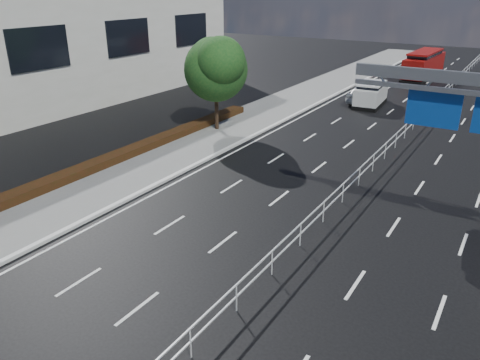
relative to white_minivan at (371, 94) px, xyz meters
The scene contains 10 objects.
ground 31.60m from the white_minivan, 81.01° to the right, with size 160.00×160.00×0.00m, color black.
kerb_near 31.47m from the white_minivan, 97.42° to the right, with size 0.25×140.00×0.15m, color silver.
median_fence 10.01m from the white_minivan, 60.42° to the right, with size 0.05×85.00×1.02m.
hedge_near 27.51m from the white_minivan, 107.71° to the right, with size 1.00×36.00×0.44m, color black.
near_building 28.61m from the white_minivan, 152.23° to the right, with size 12.00×38.00×10.00m, color beige.
near_tree_back 15.40m from the white_minivan, 117.90° to the right, with size 4.84×4.51×6.69m.
white_minivan is the anchor object (origin of this frame).
red_bus 16.33m from the white_minivan, 86.74° to the left, with size 2.76×9.90×2.93m.
near_car_silver 1.06m from the white_minivan, 127.10° to the left, with size 1.96×4.86×1.66m, color silver.
near_car_dark 16.12m from the white_minivan, 89.40° to the left, with size 1.41×4.05×1.34m, color black.
Camera 1 is at (6.58, -8.79, 9.74)m, focal length 35.00 mm.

